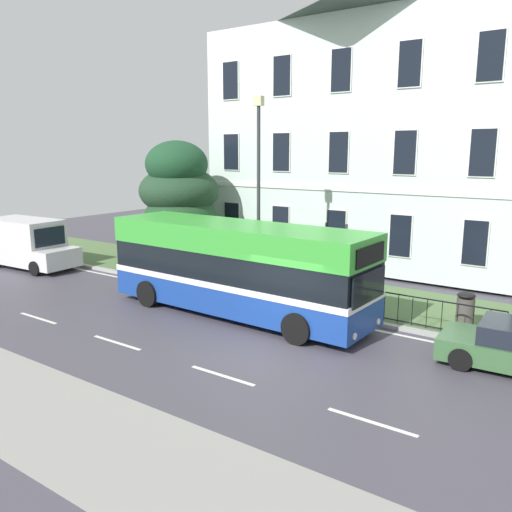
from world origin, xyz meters
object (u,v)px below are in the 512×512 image
(evergreen_tree, at_px, (180,213))
(street_lamp_post, at_px, (259,183))
(single_decker_bus, at_px, (237,268))
(white_panel_van, at_px, (27,243))
(litter_bin, at_px, (465,309))
(georgian_townhouse, at_px, (378,120))

(evergreen_tree, distance_m, street_lamp_post, 6.76)
(evergreen_tree, relative_size, single_decker_bus, 0.64)
(evergreen_tree, bearing_deg, single_decker_bus, -34.31)
(street_lamp_post, bearing_deg, single_decker_bus, -68.53)
(single_decker_bus, xyz_separation_m, white_panel_van, (-12.78, 0.09, -0.46))
(evergreen_tree, distance_m, single_decker_bus, 8.91)
(single_decker_bus, xyz_separation_m, street_lamp_post, (-1.15, 2.92, 2.70))
(single_decker_bus, relative_size, litter_bin, 8.78)
(street_lamp_post, bearing_deg, georgian_townhouse, 82.99)
(litter_bin, bearing_deg, evergreen_tree, 171.28)
(georgian_townhouse, relative_size, single_decker_bus, 1.57)
(georgian_townhouse, height_order, white_panel_van, georgian_townhouse)
(georgian_townhouse, height_order, single_decker_bus, georgian_townhouse)
(single_decker_bus, relative_size, street_lamp_post, 1.31)
(georgian_townhouse, xyz_separation_m, litter_bin, (6.90, -9.11, -6.39))
(single_decker_bus, bearing_deg, white_panel_van, -178.93)
(white_panel_van, height_order, street_lamp_post, street_lamp_post)
(street_lamp_post, bearing_deg, white_panel_van, -166.30)
(georgian_townhouse, relative_size, litter_bin, 13.79)
(white_panel_van, bearing_deg, street_lamp_post, 10.52)
(litter_bin, bearing_deg, single_decker_bus, -157.62)
(single_decker_bus, bearing_deg, street_lamp_post, 112.93)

